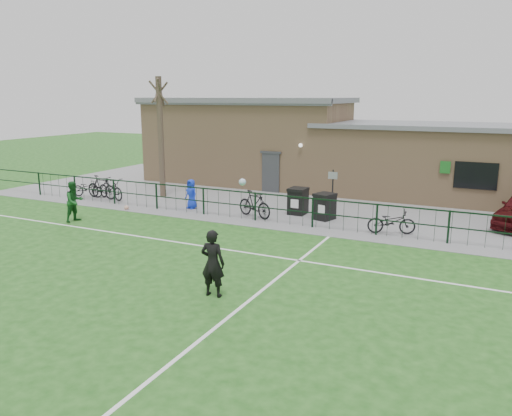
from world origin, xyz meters
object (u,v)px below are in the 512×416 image
at_px(sign_post, 332,193).
at_px(bicycle_d, 254,204).
at_px(outfield_player, 74,201).
at_px(wheelie_bin_right, 325,207).
at_px(wheelie_bin_left, 298,202).
at_px(bicycle_b, 101,187).
at_px(bicycle_a, 88,188).
at_px(bicycle_e, 391,222).
at_px(bicycle_c, 111,189).
at_px(ball_ground, 126,208).
at_px(bare_tree, 161,138).
at_px(spectator_child, 191,194).

height_order(sign_post, bicycle_d, sign_post).
bearing_deg(outfield_player, wheelie_bin_right, -54.21).
xyz_separation_m(wheelie_bin_left, bicycle_b, (-10.07, -1.19, 0.05)).
xyz_separation_m(bicycle_a, bicycle_e, (15.32, -0.29, 0.01)).
relative_size(sign_post, bicycle_a, 1.18).
height_order(bicycle_c, bicycle_e, bicycle_c).
height_order(bicycle_b, bicycle_c, bicycle_b).
bearing_deg(outfield_player, bicycle_b, 38.17).
bearing_deg(wheelie_bin_left, wheelie_bin_right, -17.59).
relative_size(wheelie_bin_right, bicycle_a, 0.60).
distance_m(bicycle_b, ball_ground, 3.12).
bearing_deg(wheelie_bin_right, bicycle_b, -158.51).
distance_m(wheelie_bin_left, bicycle_a, 11.08).
xyz_separation_m(bare_tree, bicycle_e, (11.97, -2.09, -2.52)).
height_order(wheelie_bin_right, outfield_player, outfield_player).
distance_m(wheelie_bin_right, bicycle_e, 3.11).
height_order(bicycle_d, outfield_player, outfield_player).
height_order(sign_post, bicycle_a, sign_post).
relative_size(bicycle_d, outfield_player, 1.13).
xyz_separation_m(bicycle_c, bicycle_d, (8.11, -0.28, 0.03)).
xyz_separation_m(sign_post, bicycle_d, (-2.88, -1.68, -0.43)).
height_order(bare_tree, outfield_player, bare_tree).
xyz_separation_m(bicycle_e, outfield_player, (-12.11, -3.71, 0.35)).
distance_m(bicycle_d, spectator_child, 3.36).
xyz_separation_m(outfield_player, ball_ground, (0.48, 2.57, -0.73)).
relative_size(sign_post, bicycle_e, 1.14).
distance_m(wheelie_bin_right, bicycle_a, 12.40).
xyz_separation_m(wheelie_bin_right, ball_ground, (-8.68, -2.15, -0.43)).
xyz_separation_m(wheelie_bin_right, sign_post, (0.09, 0.74, 0.49)).
height_order(bicycle_a, spectator_child, spectator_child).
xyz_separation_m(wheelie_bin_left, bicycle_d, (-1.43, -1.39, 0.03)).
distance_m(bare_tree, wheelie_bin_right, 9.42).
bearing_deg(sign_post, bicycle_a, -173.33).
height_order(bicycle_e, outfield_player, outfield_player).
distance_m(bicycle_d, ball_ground, 6.04).
height_order(sign_post, ball_ground, sign_post).
distance_m(sign_post, outfield_player, 10.75).
relative_size(bare_tree, sign_post, 3.00).
height_order(bare_tree, spectator_child, bare_tree).
bearing_deg(sign_post, bicycle_e, -31.50).
bearing_deg(sign_post, bare_tree, 177.83).
bearing_deg(bicycle_d, bicycle_e, -70.14).
bearing_deg(wheelie_bin_right, bare_tree, -169.09).
xyz_separation_m(bare_tree, ball_ground, (0.34, -3.23, -2.90)).
distance_m(bare_tree, bicycle_c, 3.55).
distance_m(bare_tree, bicycle_e, 12.41).
bearing_deg(wheelie_bin_left, bicycle_a, -173.33).
xyz_separation_m(sign_post, outfield_player, (-9.25, -5.46, -0.19)).
height_order(bicycle_a, bicycle_c, bicycle_c).
height_order(bicycle_e, spectator_child, spectator_child).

